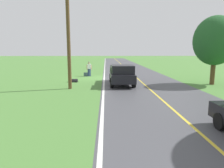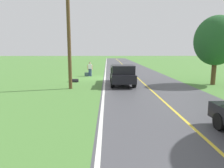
% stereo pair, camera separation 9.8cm
% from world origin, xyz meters
% --- Properties ---
extents(ground_plane, '(200.00, 200.00, 0.00)m').
position_xyz_m(ground_plane, '(0.00, 0.00, 0.00)').
color(ground_plane, '#4C7F38').
extents(road_surface, '(7.73, 120.00, 0.00)m').
position_xyz_m(road_surface, '(-4.55, 0.00, 0.00)').
color(road_surface, '#47474C').
rests_on(road_surface, ground).
extents(lane_edge_line, '(0.16, 117.60, 0.00)m').
position_xyz_m(lane_edge_line, '(-0.86, 0.00, 0.01)').
color(lane_edge_line, silver).
rests_on(lane_edge_line, ground).
extents(lane_centre_line, '(0.14, 117.60, 0.00)m').
position_xyz_m(lane_centre_line, '(-4.55, 0.00, 0.01)').
color(lane_centre_line, gold).
rests_on(lane_centre_line, ground).
extents(hitchhiker_walking, '(0.62, 0.52, 1.75)m').
position_xyz_m(hitchhiker_walking, '(0.95, -1.79, 0.98)').
color(hitchhiker_walking, navy).
rests_on(hitchhiker_walking, ground).
extents(suitcase_carried, '(0.47, 0.21, 0.44)m').
position_xyz_m(suitcase_carried, '(1.37, -1.72, 0.22)').
color(suitcase_carried, '#384C56').
rests_on(suitcase_carried, ground).
extents(pickup_truck_passing, '(2.11, 5.40, 1.82)m').
position_xyz_m(pickup_truck_passing, '(-2.46, 4.66, 0.97)').
color(pickup_truck_passing, black).
rests_on(pickup_truck_passing, ground).
extents(tree_far_side_near, '(3.76, 3.76, 6.07)m').
position_xyz_m(tree_far_side_near, '(-10.70, 4.72, 3.89)').
color(tree_far_side_near, brown).
rests_on(tree_far_side_near, ground).
extents(utility_pole_roadside, '(0.28, 0.28, 8.73)m').
position_xyz_m(utility_pole_roadside, '(1.84, 6.47, 4.37)').
color(utility_pole_roadside, brown).
rests_on(utility_pole_roadside, ground).
extents(drainage_culvert, '(0.80, 0.60, 0.60)m').
position_xyz_m(drainage_culvert, '(2.13, 2.88, 0.00)').
color(drainage_culvert, black).
rests_on(drainage_culvert, ground).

